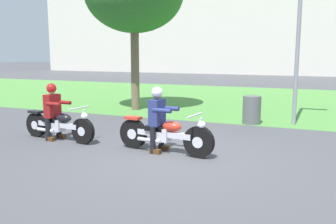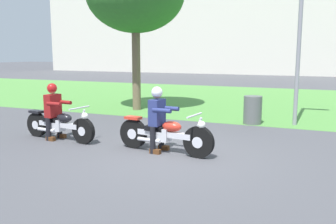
{
  "view_description": "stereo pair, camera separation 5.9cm",
  "coord_description": "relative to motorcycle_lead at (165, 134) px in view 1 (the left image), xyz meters",
  "views": [
    {
      "loc": [
        2.79,
        -6.76,
        2.12
      ],
      "look_at": [
        -0.19,
        0.48,
        0.85
      ],
      "focal_mm": 39.32,
      "sensor_mm": 36.0,
      "label": 1
    },
    {
      "loc": [
        2.85,
        -6.74,
        2.12
      ],
      "look_at": [
        -0.19,
        0.48,
        0.85
      ],
      "focal_mm": 39.32,
      "sensor_mm": 36.0,
      "label": 2
    }
  ],
  "objects": [
    {
      "name": "ground",
      "position": [
        0.18,
        -0.27,
        -0.4
      ],
      "size": [
        120.0,
        120.0,
        0.0
      ],
      "primitive_type": "plane",
      "color": "#4C4C51"
    },
    {
      "name": "grass_verge",
      "position": [
        0.18,
        9.66,
        -0.39
      ],
      "size": [
        60.0,
        12.0,
        0.01
      ],
      "primitive_type": "cube",
      "color": "#549342",
      "rests_on": "ground"
    },
    {
      "name": "stadium_facade",
      "position": [
        -3.87,
        32.42,
        6.51
      ],
      "size": [
        45.83,
        8.0,
        13.82
      ],
      "primitive_type": "cube",
      "color": "silver",
      "rests_on": "ground"
    },
    {
      "name": "motorcycle_lead",
      "position": [
        0.0,
        0.0,
        0.0
      ],
      "size": [
        2.26,
        0.66,
        0.89
      ],
      "rotation": [
        0.0,
        0.0,
        -0.12
      ],
      "color": "black",
      "rests_on": "ground"
    },
    {
      "name": "rider_lead",
      "position": [
        -0.17,
        0.02,
        0.42
      ],
      "size": [
        0.58,
        0.5,
        1.41
      ],
      "rotation": [
        0.0,
        0.0,
        -0.12
      ],
      "color": "black",
      "rests_on": "ground"
    },
    {
      "name": "motorcycle_follow",
      "position": [
        -2.83,
        0.07,
        -0.02
      ],
      "size": [
        2.16,
        0.66,
        0.86
      ],
      "rotation": [
        0.0,
        0.0,
        -0.12
      ],
      "color": "black",
      "rests_on": "ground"
    },
    {
      "name": "rider_follow",
      "position": [
        -3.0,
        0.09,
        0.41
      ],
      "size": [
        0.58,
        0.5,
        1.38
      ],
      "rotation": [
        0.0,
        0.0,
        -0.12
      ],
      "color": "black",
      "rests_on": "ground"
    },
    {
      "name": "trash_can",
      "position": [
        1.16,
        3.96,
        0.02
      ],
      "size": [
        0.54,
        0.54,
        0.84
      ],
      "primitive_type": "cylinder",
      "color": "#595E5B",
      "rests_on": "ground"
    }
  ]
}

